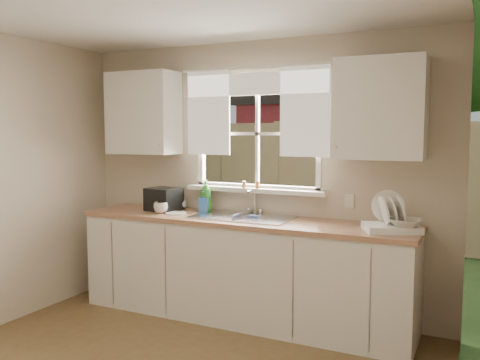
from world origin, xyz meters
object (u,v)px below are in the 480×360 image
at_px(dish_rack, 391,222).
at_px(cup, 161,208).
at_px(soap_bottle_a, 206,196).
at_px(black_appliance, 164,199).

relative_size(dish_rack, cup, 3.66).
relative_size(soap_bottle_a, cup, 2.27).
bearing_deg(cup, dish_rack, 15.85).
relative_size(cup, black_appliance, 0.45).
bearing_deg(dish_rack, cup, -178.02).
xyz_separation_m(dish_rack, cup, (-2.08, -0.07, -0.02)).
distance_m(soap_bottle_a, black_appliance, 0.42).
height_order(dish_rack, soap_bottle_a, soap_bottle_a).
bearing_deg(soap_bottle_a, cup, -140.36).
xyz_separation_m(cup, black_appliance, (-0.07, 0.15, 0.06)).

